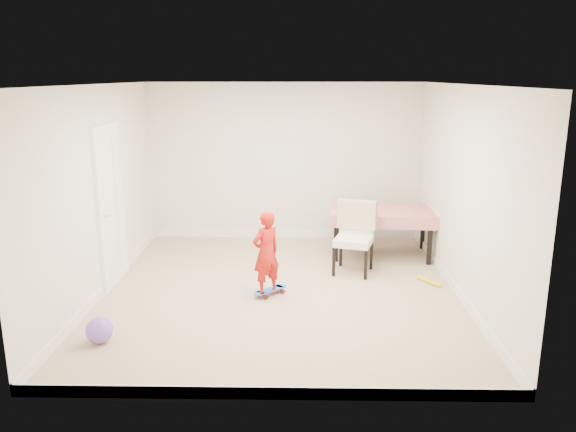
{
  "coord_description": "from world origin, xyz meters",
  "views": [
    {
      "loc": [
        0.22,
        -6.78,
        2.71
      ],
      "look_at": [
        0.1,
        0.2,
        0.95
      ],
      "focal_mm": 35.0,
      "sensor_mm": 36.0,
      "label": 1
    }
  ],
  "objects_px": {
    "skateboard": "(270,292)",
    "balloon": "(99,330)",
    "dining_chair": "(354,239)",
    "dining_table": "(381,232)",
    "child": "(266,256)"
  },
  "relations": [
    {
      "from": "dining_chair",
      "to": "balloon",
      "type": "relative_size",
      "value": 3.57
    },
    {
      "from": "dining_chair",
      "to": "child",
      "type": "xyz_separation_m",
      "value": [
        -1.17,
        -0.9,
        0.04
      ]
    },
    {
      "from": "child",
      "to": "balloon",
      "type": "xyz_separation_m",
      "value": [
        -1.66,
        -1.29,
        -0.4
      ]
    },
    {
      "from": "dining_table",
      "to": "dining_chair",
      "type": "bearing_deg",
      "value": -116.2
    },
    {
      "from": "skateboard",
      "to": "child",
      "type": "relative_size",
      "value": 0.47
    },
    {
      "from": "dining_chair",
      "to": "child",
      "type": "height_order",
      "value": "child"
    },
    {
      "from": "dining_chair",
      "to": "child",
      "type": "relative_size",
      "value": 0.93
    },
    {
      "from": "balloon",
      "to": "dining_table",
      "type": "bearing_deg",
      "value": 42.14
    },
    {
      "from": "skateboard",
      "to": "child",
      "type": "bearing_deg",
      "value": -175.95
    },
    {
      "from": "dining_chair",
      "to": "skateboard",
      "type": "bearing_deg",
      "value": -126.05
    },
    {
      "from": "balloon",
      "to": "dining_chair",
      "type": "bearing_deg",
      "value": 37.71
    },
    {
      "from": "dining_table",
      "to": "dining_chair",
      "type": "xyz_separation_m",
      "value": [
        -0.51,
        -0.83,
        0.14
      ]
    },
    {
      "from": "skateboard",
      "to": "child",
      "type": "xyz_separation_m",
      "value": [
        -0.05,
        -0.05,
        0.5
      ]
    },
    {
      "from": "dining_table",
      "to": "dining_chair",
      "type": "height_order",
      "value": "dining_chair"
    },
    {
      "from": "skateboard",
      "to": "balloon",
      "type": "bearing_deg",
      "value": 174.98
    }
  ]
}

